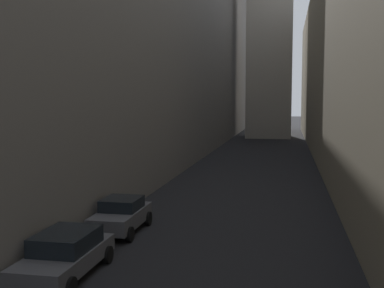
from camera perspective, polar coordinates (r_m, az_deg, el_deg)
The scene contains 4 objects.
ground_plane at distance 43.33m, azimuth 7.23°, elevation -2.67°, with size 264.00×264.00×0.00m, color black.
building_block_left at distance 47.95m, azimuth -8.19°, elevation 13.50°, with size 14.42×108.00×25.72m, color slate.
parked_car_left_third at distance 17.23m, azimuth -14.63°, elevation -12.29°, with size 2.07×4.59×1.50m.
parked_car_left_far at distance 22.23m, azimuth -8.30°, elevation -8.20°, with size 1.95×4.05×1.52m.
Camera 1 is at (2.82, 5.17, 5.93)m, focal length 45.59 mm.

